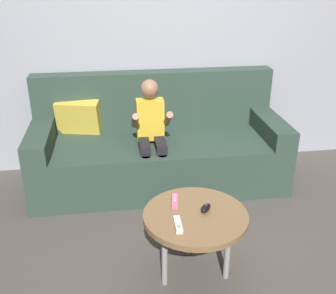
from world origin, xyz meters
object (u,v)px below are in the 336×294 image
object	(u,v)px
couch	(157,148)
game_remote_pink_far_corner	(175,201)
person_seated_on_couch	(151,131)
coffee_table	(195,220)
nunchuk_black	(206,208)
game_remote_white_near_edge	(178,225)

from	to	relation	value
couch	game_remote_pink_far_corner	bearing A→B (deg)	-91.10
person_seated_on_couch	game_remote_pink_far_corner	xyz separation A→B (m)	(0.04, -0.91, -0.08)
coffee_table	nunchuk_black	world-z (taller)	nunchuk_black
game_remote_white_near_edge	nunchuk_black	distance (m)	0.22
couch	game_remote_pink_far_corner	size ratio (longest dim) A/B	14.40
person_seated_on_couch	nunchuk_black	distance (m)	1.04
game_remote_pink_far_corner	coffee_table	bearing A→B (deg)	-52.73
couch	game_remote_white_near_edge	xyz separation A→B (m)	(-0.04, -1.33, 0.15)
coffee_table	game_remote_white_near_edge	bearing A→B (deg)	-137.84
coffee_table	nunchuk_black	distance (m)	0.09
couch	person_seated_on_couch	world-z (taller)	person_seated_on_couch
game_remote_white_near_edge	nunchuk_black	size ratio (longest dim) A/B	1.44
nunchuk_black	person_seated_on_couch	bearing A→B (deg)	101.48
nunchuk_black	game_remote_pink_far_corner	xyz separation A→B (m)	(-0.16, 0.11, -0.01)
game_remote_white_near_edge	nunchuk_black	xyz separation A→B (m)	(0.18, 0.13, 0.01)
nunchuk_black	game_remote_white_near_edge	bearing A→B (deg)	-145.45
game_remote_white_near_edge	nunchuk_black	bearing A→B (deg)	34.55
person_seated_on_couch	coffee_table	size ratio (longest dim) A/B	1.54
couch	person_seated_on_couch	xyz separation A→B (m)	(-0.06, -0.19, 0.23)
coffee_table	game_remote_white_near_edge	size ratio (longest dim) A/B	4.28
nunchuk_black	couch	bearing A→B (deg)	96.73
coffee_table	game_remote_white_near_edge	xyz separation A→B (m)	(-0.12, -0.11, 0.05)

